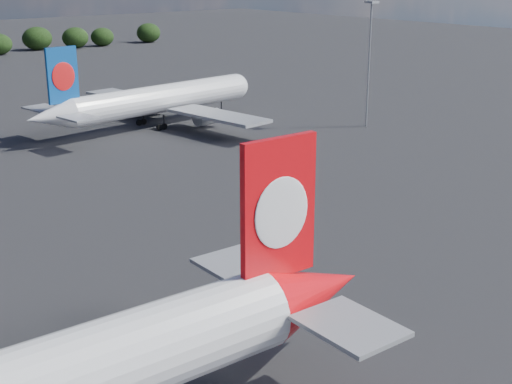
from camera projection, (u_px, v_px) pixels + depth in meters
china_southern_airliner at (154, 101)px, 112.05m from camera, size 42.29×40.28×13.79m
floodlight_mast_near at (370, 45)px, 109.59m from camera, size 1.60×1.60×19.38m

